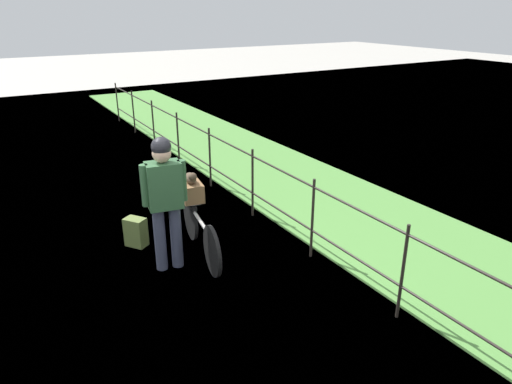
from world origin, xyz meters
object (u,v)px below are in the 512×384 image
wooden_crate (191,191)px  backpack_on_paving (136,232)px  bicycle_main (200,231)px  terrier_dog (191,178)px  mooring_bollard (181,175)px  cyclist_person (165,193)px

wooden_crate → backpack_on_paving: size_ratio=1.00×
bicycle_main → wooden_crate: bearing=171.0°
terrier_dog → mooring_bollard: 2.27m
bicycle_main → cyclist_person: (0.10, -0.47, 0.67)m
wooden_crate → cyclist_person: (0.47, -0.53, 0.25)m
wooden_crate → terrier_dog: (0.02, -0.00, 0.20)m
wooden_crate → cyclist_person: bearing=-48.4°
cyclist_person → backpack_on_paving: 1.13m
terrier_dog → backpack_on_paving: size_ratio=0.81×
mooring_bollard → backpack_on_paving: bearing=-38.3°
bicycle_main → wooden_crate: 0.56m
bicycle_main → terrier_dog: terrier_dog is taller
terrier_dog → mooring_bollard: size_ratio=0.68×
backpack_on_paving → mooring_bollard: mooring_bollard is taller
terrier_dog → mooring_bollard: terrier_dog is taller
cyclist_person → backpack_on_paving: cyclist_person is taller
terrier_dog → backpack_on_paving: terrier_dog is taller
bicycle_main → mooring_bollard: (-2.40, 0.71, -0.10)m
mooring_bollard → terrier_dog: bearing=-17.6°
mooring_bollard → bicycle_main: bearing=-16.4°
terrier_dog → backpack_on_paving: (-0.33, -0.71, -0.75)m
cyclist_person → bicycle_main: bearing=101.7°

